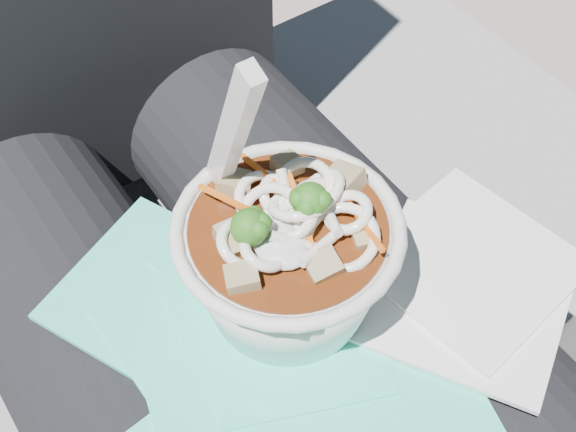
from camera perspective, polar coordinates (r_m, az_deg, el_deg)
stone_ledge at (r=0.95m, az=-6.73°, el=-11.69°), size 1.01×0.52×0.43m
lap at (r=0.62m, az=-2.24°, el=-9.34°), size 0.35×0.48×0.16m
person_body at (r=0.64m, az=-6.81°, el=-2.12°), size 0.34×0.94×0.99m
plastic_bag at (r=0.51m, az=-1.07°, el=-11.02°), size 0.24×0.36×0.01m
napkins at (r=0.54m, az=12.70°, el=-4.67°), size 0.17×0.17×0.01m
udon_bowl at (r=0.49m, az=0.00°, el=-2.67°), size 0.14×0.14×0.19m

